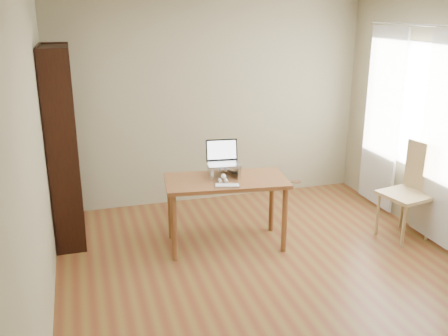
# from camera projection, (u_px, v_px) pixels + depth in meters

# --- Properties ---
(room) EXTENTS (4.04, 4.54, 2.64)m
(room) POSITION_uv_depth(u_px,v_px,m) (283.00, 147.00, 4.34)
(room) COLOR brown
(room) RESTS_ON ground
(bookshelf) EXTENTS (0.30, 0.90, 2.10)m
(bookshelf) POSITION_uv_depth(u_px,v_px,m) (63.00, 146.00, 5.31)
(bookshelf) COLOR black
(bookshelf) RESTS_ON ground
(curtains) EXTENTS (0.03, 1.90, 2.25)m
(curtains) POSITION_uv_depth(u_px,v_px,m) (410.00, 127.00, 5.61)
(curtains) COLOR white
(curtains) RESTS_ON ground
(desk) EXTENTS (1.33, 0.78, 0.75)m
(desk) POSITION_uv_depth(u_px,v_px,m) (226.00, 189.00, 5.24)
(desk) COLOR brown
(desk) RESTS_ON ground
(laptop_stand) EXTENTS (0.32, 0.25, 0.13)m
(laptop_stand) POSITION_uv_depth(u_px,v_px,m) (224.00, 169.00, 5.25)
(laptop_stand) COLOR silver
(laptop_stand) RESTS_ON desk
(laptop) EXTENTS (0.36, 0.32, 0.24)m
(laptop) POSITION_uv_depth(u_px,v_px,m) (222.00, 158.00, 5.27)
(laptop) COLOR silver
(laptop) RESTS_ON laptop_stand
(keyboard) EXTENTS (0.27, 0.17, 0.02)m
(keyboard) POSITION_uv_depth(u_px,v_px,m) (227.00, 186.00, 4.98)
(keyboard) COLOR silver
(keyboard) RESTS_ON desk
(coaster) EXTENTS (0.10, 0.10, 0.01)m
(coaster) POSITION_uv_depth(u_px,v_px,m) (296.00, 181.00, 5.12)
(coaster) COLOR #582D1E
(coaster) RESTS_ON desk
(cat) EXTENTS (0.26, 0.49, 0.16)m
(cat) POSITION_uv_depth(u_px,v_px,m) (220.00, 170.00, 5.27)
(cat) COLOR #413B33
(cat) RESTS_ON desk
(chair) EXTENTS (0.55, 0.55, 1.06)m
(chair) POSITION_uv_depth(u_px,v_px,m) (413.00, 188.00, 5.45)
(chair) COLOR tan
(chair) RESTS_ON ground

